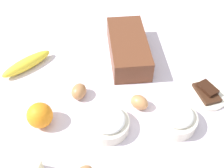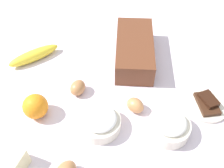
# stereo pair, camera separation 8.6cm
# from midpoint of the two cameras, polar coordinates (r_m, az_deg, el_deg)

# --- Properties ---
(ground_plane) EXTENTS (2.40, 2.40, 0.02)m
(ground_plane) POSITION_cam_midpoint_polar(r_m,az_deg,el_deg) (0.90, 2.74, -2.29)
(ground_plane) COLOR silver
(loaf_pan) EXTENTS (0.29, 0.15, 0.08)m
(loaf_pan) POSITION_cam_midpoint_polar(r_m,az_deg,el_deg) (0.99, 7.46, 7.09)
(loaf_pan) COLOR brown
(loaf_pan) RESTS_ON ground_plane
(flour_bowl) EXTENTS (0.12, 0.12, 0.07)m
(flour_bowl) POSITION_cam_midpoint_polar(r_m,az_deg,el_deg) (0.80, 15.22, -8.66)
(flour_bowl) COLOR silver
(flour_bowl) RESTS_ON ground_plane
(sugar_bowl) EXTENTS (0.12, 0.12, 0.06)m
(sugar_bowl) POSITION_cam_midpoint_polar(r_m,az_deg,el_deg) (0.79, 0.79, -8.04)
(sugar_bowl) COLOR silver
(sugar_bowl) RESTS_ON ground_plane
(banana) EXTENTS (0.14, 0.18, 0.04)m
(banana) POSITION_cam_midpoint_polar(r_m,az_deg,el_deg) (1.02, -13.58, 5.76)
(banana) COLOR yellow
(banana) RESTS_ON ground_plane
(orange_fruit) EXTENTS (0.08, 0.08, 0.08)m
(orange_fruit) POSITION_cam_midpoint_polar(r_m,az_deg,el_deg) (0.83, -12.73, -4.78)
(orange_fruit) COLOR orange
(orange_fruit) RESTS_ON ground_plane
(butter_block) EXTENTS (0.11, 0.09, 0.06)m
(butter_block) POSITION_cam_midpoint_polar(r_m,az_deg,el_deg) (0.75, -17.47, -16.43)
(butter_block) COLOR #F4EDB2
(butter_block) RESTS_ON ground_plane
(egg_near_butter) EXTENTS (0.07, 0.07, 0.05)m
(egg_near_butter) POSITION_cam_midpoint_polar(r_m,az_deg,el_deg) (0.87, -4.20, -1.09)
(egg_near_butter) COLOR #AC7446
(egg_near_butter) RESTS_ON ground_plane
(egg_loose) EXTENTS (0.07, 0.07, 0.04)m
(egg_loose) POSITION_cam_midpoint_polar(r_m,az_deg,el_deg) (0.84, 8.10, -4.63)
(egg_loose) COLOR #BD804D
(egg_loose) RESTS_ON ground_plane
(chocolate_plate) EXTENTS (0.13, 0.13, 0.03)m
(chocolate_plate) POSITION_cam_midpoint_polar(r_m,az_deg,el_deg) (0.91, 22.07, -4.17)
(chocolate_plate) COLOR silver
(chocolate_plate) RESTS_ON ground_plane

